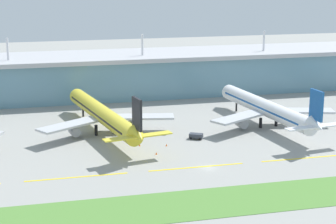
{
  "coord_description": "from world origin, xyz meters",
  "views": [
    {
      "loc": [
        -47.77,
        -147.99,
        55.88
      ],
      "look_at": [
        -2.22,
        38.87,
        7.0
      ],
      "focal_mm": 61.6,
      "sensor_mm": 36.0,
      "label": 1
    }
  ],
  "objects_px": {
    "safety_cone_nose_front": "(156,153)",
    "safety_cone_left_wingtip": "(140,145)",
    "airliner_near_middle": "(103,115)",
    "pushback_tug": "(196,136)",
    "safety_cone_right_wingtip": "(166,145)",
    "airliner_far_middle": "(267,108)"
  },
  "relations": [
    {
      "from": "pushback_tug",
      "to": "safety_cone_nose_front",
      "type": "bearing_deg",
      "value": -142.22
    },
    {
      "from": "airliner_near_middle",
      "to": "safety_cone_left_wingtip",
      "type": "height_order",
      "value": "airliner_near_middle"
    },
    {
      "from": "airliner_near_middle",
      "to": "pushback_tug",
      "type": "relative_size",
      "value": 14.33
    },
    {
      "from": "pushback_tug",
      "to": "safety_cone_right_wingtip",
      "type": "xyz_separation_m",
      "value": [
        -11.38,
        -5.26,
        -0.75
      ]
    },
    {
      "from": "airliner_near_middle",
      "to": "airliner_far_middle",
      "type": "bearing_deg",
      "value": -4.56
    },
    {
      "from": "airliner_far_middle",
      "to": "pushback_tug",
      "type": "distance_m",
      "value": 31.14
    },
    {
      "from": "airliner_far_middle",
      "to": "pushback_tug",
      "type": "bearing_deg",
      "value": -161.69
    },
    {
      "from": "airliner_far_middle",
      "to": "safety_cone_left_wingtip",
      "type": "distance_m",
      "value": 50.83
    },
    {
      "from": "airliner_near_middle",
      "to": "safety_cone_nose_front",
      "type": "xyz_separation_m",
      "value": [
        12.54,
        -26.94,
        -6.11
      ]
    },
    {
      "from": "safety_cone_left_wingtip",
      "to": "safety_cone_nose_front",
      "type": "height_order",
      "value": "same"
    },
    {
      "from": "airliner_near_middle",
      "to": "safety_cone_left_wingtip",
      "type": "xyz_separation_m",
      "value": [
        9.2,
        -17.39,
        -6.11
      ]
    },
    {
      "from": "pushback_tug",
      "to": "airliner_near_middle",
      "type": "bearing_deg",
      "value": 153.73
    },
    {
      "from": "safety_cone_nose_front",
      "to": "safety_cone_left_wingtip",
      "type": "bearing_deg",
      "value": 109.27
    },
    {
      "from": "pushback_tug",
      "to": "safety_cone_nose_front",
      "type": "relative_size",
      "value": 7.16
    },
    {
      "from": "safety_cone_left_wingtip",
      "to": "safety_cone_right_wingtip",
      "type": "height_order",
      "value": "same"
    },
    {
      "from": "pushback_tug",
      "to": "safety_cone_nose_front",
      "type": "xyz_separation_m",
      "value": [
        -16.36,
        -12.68,
        -0.75
      ]
    },
    {
      "from": "safety_cone_right_wingtip",
      "to": "airliner_near_middle",
      "type": "bearing_deg",
      "value": 131.9
    },
    {
      "from": "airliner_near_middle",
      "to": "safety_cone_nose_front",
      "type": "relative_size",
      "value": 102.57
    },
    {
      "from": "airliner_near_middle",
      "to": "safety_cone_right_wingtip",
      "type": "bearing_deg",
      "value": -48.1
    },
    {
      "from": "safety_cone_nose_front",
      "to": "safety_cone_right_wingtip",
      "type": "xyz_separation_m",
      "value": [
        4.98,
        7.42,
        0.0
      ]
    },
    {
      "from": "airliner_far_middle",
      "to": "safety_cone_nose_front",
      "type": "bearing_deg",
      "value": -153.86
    },
    {
      "from": "pushback_tug",
      "to": "safety_cone_nose_front",
      "type": "distance_m",
      "value": 20.71
    }
  ]
}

